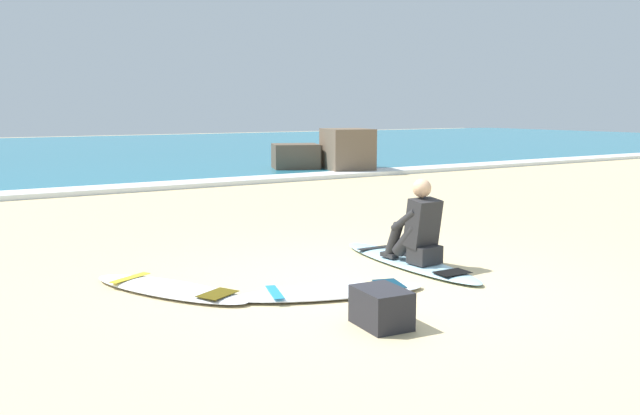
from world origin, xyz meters
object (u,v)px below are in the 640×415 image
Objects in this scene: surfer_seated at (418,230)px; surfboard_main at (408,261)px; surfboard_spare_near at (330,292)px; surfboard_spare_far at (169,289)px; beach_bag at (381,308)px.

surfboard_main is at bearing 84.59° from surfer_seated.
surfboard_spare_near and surfboard_spare_far have the same top height.
surfer_seated is at bearing 41.71° from beach_bag.
surfer_seated is at bearing 15.90° from surfboard_spare_near.
surfboard_spare_far is at bearing 172.94° from surfboard_main.
beach_bag reaches higher than surfboard_spare_far.
surfer_seated is 1.56m from surfboard_spare_near.
surfboard_main is 1.21× the size of surfboard_spare_near.
surfboard_main is 1.24× the size of surfboard_spare_far.
surfer_seated is 2.80m from surfboard_spare_far.
surfboard_spare_near is 1.01m from beach_bag.
surfboard_main is at bearing 44.89° from beach_bag.
surfboard_spare_near is (-1.46, -0.59, 0.00)m from surfboard_main.
surfboard_main is 5.02× the size of beach_bag.
surfboard_spare_far is (-1.28, 0.93, 0.00)m from surfboard_spare_near.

